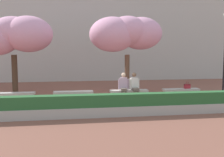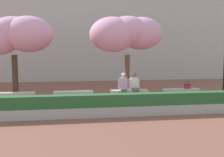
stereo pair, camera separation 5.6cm
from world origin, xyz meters
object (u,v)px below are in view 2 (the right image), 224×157
Objects in this scene: person_seated_left at (124,85)px; cherry_tree_main at (126,33)px; stone_bench_west_end at (14,96)px; person_seated_right at (135,85)px; stone_bench_near_west at (73,94)px; stone_bench_near_east at (181,92)px; cherry_tree_secondary at (15,35)px; handbag at (187,86)px; stone_bench_center at (129,93)px.

cherry_tree_main is (0.52, 1.98, 2.59)m from person_seated_left.
stone_bench_west_end is 5.65m from person_seated_right.
stone_bench_west_end is 1.44× the size of person_seated_right.
cherry_tree_main is at bearing 33.35° from stone_bench_near_west.
cherry_tree_secondary is (-8.36, 2.33, 2.85)m from stone_bench_near_east.
stone_bench_west_end is 2.68m from stone_bench_near_west.
person_seated_right is at bearing -21.85° from cherry_tree_secondary.
stone_bench_near_east is 2.44m from person_seated_right.
stone_bench_near_west is 2.98m from person_seated_right.
stone_bench_near_east is at bearing -176.56° from handbag.
person_seated_right is (0.27, -0.05, 0.39)m from stone_bench_center.
cherry_tree_secondary is (-5.68, 2.33, 2.85)m from stone_bench_center.
stone_bench_near_west is 5.36m from stone_bench_near_east.
stone_bench_west_end is 5.36m from stone_bench_center.
cherry_tree_secondary is at bearing 156.18° from person_seated_left.
person_seated_left is at bearing -0.60° from stone_bench_west_end.
stone_bench_center is at bearing 10.90° from person_seated_left.
stone_bench_west_end is 5.47× the size of handbag.
cherry_tree_main reaches higher than stone_bench_west_end.
cherry_tree_main is at bearing 141.67° from stone_bench_near_east.
stone_bench_center is 0.44× the size of cherry_tree_main.
handbag is 4.32m from cherry_tree_main.
cherry_tree_main is at bearing 75.26° from person_seated_left.
cherry_tree_main is (2.92, 1.93, 2.99)m from stone_bench_near_west.
person_seated_left is 1.00× the size of person_seated_right.
stone_bench_west_end is 1.00× the size of stone_bench_near_west.
handbag is at bearing -34.55° from cherry_tree_main.
person_seated_left is 0.31× the size of cherry_tree_main.
stone_bench_west_end is 5.10m from person_seated_left.
stone_bench_near_west is at bearing 0.00° from stone_bench_west_end.
stone_bench_near_east is (2.68, 0.00, 0.00)m from stone_bench_center.
stone_bench_center is at bearing -97.25° from cherry_tree_main.
stone_bench_near_east is at bearing 0.00° from stone_bench_near_west.
cherry_tree_main is 5.94m from cherry_tree_secondary.
cherry_tree_secondary reaches higher than stone_bench_near_east.
stone_bench_near_west is 2.68m from stone_bench_center.
person_seated_right is at bearing -0.54° from stone_bench_west_end.
person_seated_right is at bearing -11.13° from stone_bench_center.
person_seated_right reaches higher than handbag.
person_seated_left is 0.55m from person_seated_right.
stone_bench_near_west is at bearing 180.00° from stone_bench_center.
stone_bench_near_west is 1.00× the size of stone_bench_center.
stone_bench_west_end is at bearing -82.15° from cherry_tree_secondary.
person_seated_right is at bearing -0.04° from person_seated_left.
stone_bench_near_east is 5.47× the size of handbag.
stone_bench_west_end is 8.04m from stone_bench_near_east.
cherry_tree_secondary is (-5.93, 0.41, -0.14)m from cherry_tree_main.
person_seated_left reaches higher than handbag.
stone_bench_near_east is at bearing 0.00° from stone_bench_west_end.
person_seated_right reaches higher than stone_bench_near_west.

